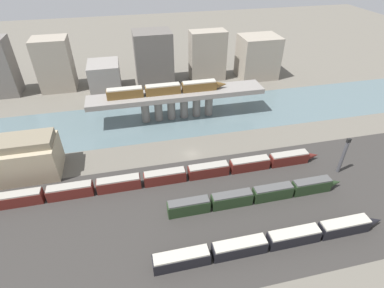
{
  "coord_description": "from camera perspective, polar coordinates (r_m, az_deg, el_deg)",
  "views": [
    {
      "loc": [
        -16.47,
        -72.61,
        56.67
      ],
      "look_at": [
        0.0,
        -0.33,
        4.11
      ],
      "focal_mm": 28.0,
      "sensor_mm": 36.0,
      "label": 1
    }
  ],
  "objects": [
    {
      "name": "signal_tower",
      "position": [
        93.58,
        26.82,
        -2.06
      ],
      "size": [
        1.0,
        0.93,
        11.52
      ],
      "color": "#4C4C51",
      "rests_on": "ground"
    },
    {
      "name": "train_on_bridge",
      "position": [
        106.69,
        -4.68,
        10.42
      ],
      "size": [
        42.64,
        3.06,
        3.41
      ],
      "color": "brown",
      "rests_on": "bridge"
    },
    {
      "name": "train_yard_far",
      "position": [
        82.75,
        -8.49,
        -6.7
      ],
      "size": [
        102.31,
        2.84,
        3.63
      ],
      "color": "#5B1E19",
      "rests_on": "ground"
    },
    {
      "name": "river_water",
      "position": [
        112.65,
        -2.69,
        5.09
      ],
      "size": [
        320.0,
        28.39,
        0.01
      ],
      "primitive_type": "cube",
      "color": "slate",
      "rests_on": "ground"
    },
    {
      "name": "ground_plane",
      "position": [
        93.57,
        -0.04,
        -1.94
      ],
      "size": [
        400.0,
        400.0,
        0.0
      ],
      "primitive_type": "plane",
      "color": "#666056"
    },
    {
      "name": "bridge",
      "position": [
        108.91,
        -2.8,
        8.67
      ],
      "size": [
        63.09,
        9.02,
        10.26
      ],
      "color": "gray",
      "rests_on": "ground"
    },
    {
      "name": "city_block_right",
      "position": [
        137.36,
        -7.34,
        15.89
      ],
      "size": [
        16.06,
        13.11,
        23.13
      ],
      "primitive_type": "cube",
      "color": "#605B56",
      "rests_on": "ground"
    },
    {
      "name": "warehouse_building",
      "position": [
        96.2,
        -31.05,
        -2.45
      ],
      "size": [
        24.19,
        11.73,
        11.96
      ],
      "color": "tan",
      "rests_on": "ground"
    },
    {
      "name": "city_block_left",
      "position": [
        143.28,
        -24.68,
        13.61
      ],
      "size": [
        14.13,
        11.24,
        21.98
      ],
      "primitive_type": "cube",
      "color": "gray",
      "rests_on": "ground"
    },
    {
      "name": "train_yard_mid",
      "position": [
        79.12,
        12.2,
        -9.5
      ],
      "size": [
        47.28,
        2.73,
        3.87
      ],
      "color": "#23381E",
      "rests_on": "ground"
    },
    {
      "name": "city_block_far_right",
      "position": [
        141.65,
        2.96,
        16.46
      ],
      "size": [
        15.96,
        8.05,
        21.89
      ],
      "primitive_type": "cube",
      "color": "gray",
      "rests_on": "ground"
    },
    {
      "name": "city_block_center",
      "position": [
        136.74,
        -16.26,
        12.22
      ],
      "size": [
        12.83,
        14.68,
        12.14
      ],
      "primitive_type": "cube",
      "color": "gray",
      "rests_on": "ground"
    },
    {
      "name": "railbed_yard",
      "position": [
        76.46,
        4.04,
        -12.61
      ],
      "size": [
        280.0,
        42.0,
        0.01
      ],
      "primitive_type": "cube",
      "color": "#33302D",
      "rests_on": "ground"
    },
    {
      "name": "city_block_tall",
      "position": [
        147.71,
        12.42,
        15.91
      ],
      "size": [
        17.39,
        13.98,
        18.9
      ],
      "primitive_type": "cube",
      "color": "gray",
      "rests_on": "ground"
    },
    {
      "name": "train_yard_near",
      "position": [
        70.84,
        15.28,
        -17.36
      ],
      "size": [
        53.96,
        2.97,
        3.49
      ],
      "color": "black",
      "rests_on": "ground"
    }
  ]
}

